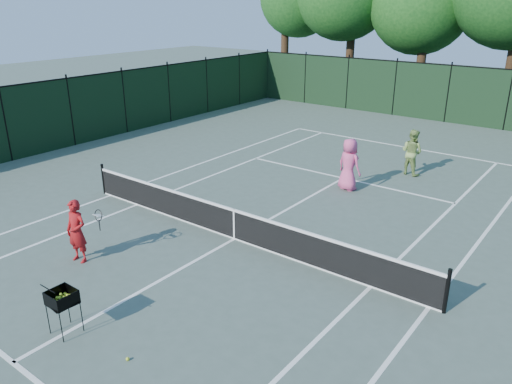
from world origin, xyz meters
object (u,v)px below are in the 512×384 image
Objects in this scene: ball_hopper at (62,298)px; player_green at (412,152)px; player_pink at (349,164)px; loose_ball_midcourt at (128,359)px; coach at (77,231)px.

player_green is at bearing 88.06° from ball_hopper.
loose_ball_midcourt is at bearing 108.42° from player_pink.
coach is at bearing 156.43° from loose_ball_midcourt.
player_pink is 3.14m from player_green.
player_pink reaches higher than coach.
coach is 0.94× the size of player_green.
coach is 0.90× the size of player_pink.
loose_ball_midcourt is (1.65, 0.19, -0.76)m from ball_hopper.
player_pink is 27.03× the size of loose_ball_midcourt.
coach is 9.27m from player_pink.
coach is at bearing 82.82° from player_green.
player_pink is 10.71m from ball_hopper.
coach is 3.03m from ball_hopper.
player_pink is 10.59m from loose_ball_midcourt.
player_pink is 1.93× the size of ball_hopper.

